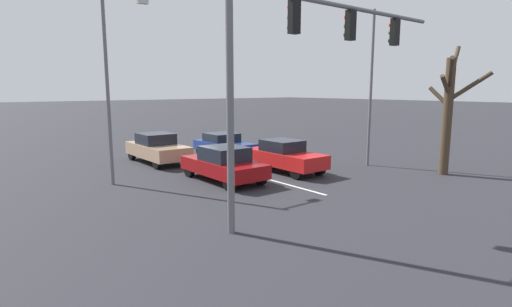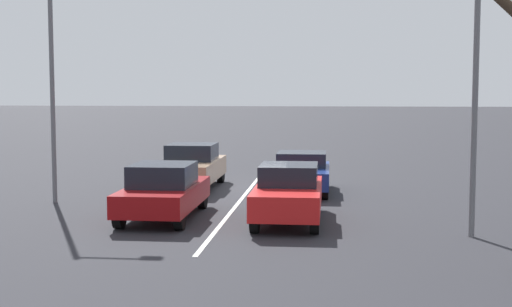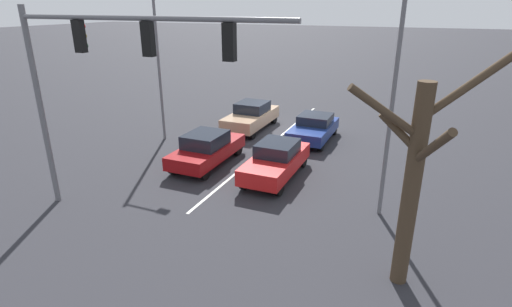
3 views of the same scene
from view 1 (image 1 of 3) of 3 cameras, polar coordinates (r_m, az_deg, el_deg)
The scene contains 10 objects.
ground_plane at distance 23.21m, azimuth -9.44°, elevation -0.62°, with size 240.00×240.00×0.00m, color #28282D.
lane_stripe_left_divider at distance 21.33m, azimuth -6.58°, elevation -1.40°, with size 0.12×16.40×0.01m, color silver.
car_red_leftlane_front at distance 19.08m, azimuth 4.05°, elevation -0.32°, with size 1.71×4.28×1.51m.
car_maroon_midlane_front at distance 17.12m, azimuth -4.67°, elevation -1.46°, with size 1.80×4.31×1.49m.
car_navy_leftlane_second at distance 23.38m, azimuth -4.62°, elevation 1.25°, with size 1.87×4.00×1.35m.
car_tan_midlane_second at distance 21.98m, azimuth -13.92°, elevation 0.75°, with size 1.86×4.45×1.57m.
traffic_signal_gantry at distance 12.50m, azimuth 7.66°, elevation 14.76°, with size 9.26×0.37×6.86m.
street_lamp_right_shoulder at distance 17.24m, azimuth -19.88°, elevation 10.46°, with size 1.91×0.24×7.69m.
street_lamp_left_shoulder at distance 20.93m, azimuth 15.78°, elevation 10.52°, with size 2.08×0.24×7.77m.
bare_tree_near at distance 20.10m, azimuth 25.84°, elevation 5.92°, with size 3.31×2.58×5.94m.
Camera 1 is at (10.96, 20.08, 3.91)m, focal length 28.00 mm.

